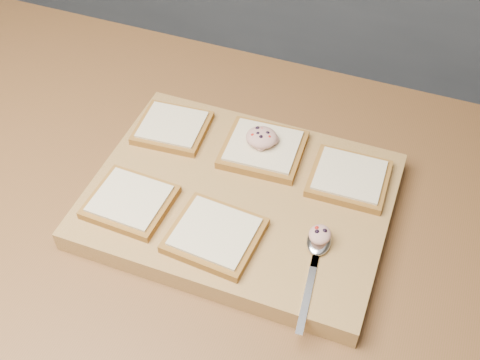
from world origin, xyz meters
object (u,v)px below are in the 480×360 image
object	(u,v)px
cutting_board	(240,200)
spoon	(317,248)
bread_far_center	(263,149)
tuna_salad_dollop	(262,137)

from	to	relation	value
cutting_board	spoon	xyz separation A→B (m)	(0.14, -0.06, 0.02)
bread_far_center	tuna_salad_dollop	bearing A→B (deg)	142.41
tuna_salad_dollop	cutting_board	bearing A→B (deg)	-90.08
cutting_board	tuna_salad_dollop	distance (m)	0.11
cutting_board	bread_far_center	bearing A→B (deg)	87.21
spoon	bread_far_center	bearing A→B (deg)	130.77
bread_far_center	spoon	xyz separation A→B (m)	(0.14, -0.16, -0.00)
cutting_board	tuna_salad_dollop	xyz separation A→B (m)	(0.00, 0.10, 0.05)
cutting_board	tuna_salad_dollop	world-z (taller)	tuna_salad_dollop
cutting_board	bread_far_center	world-z (taller)	bread_far_center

